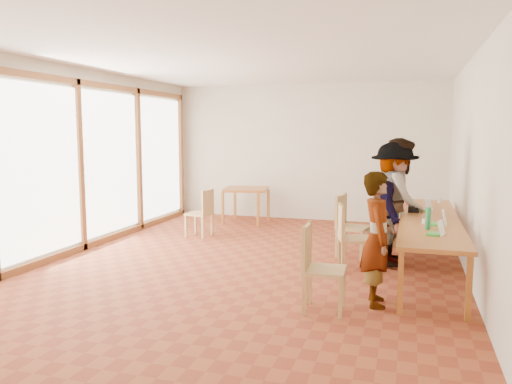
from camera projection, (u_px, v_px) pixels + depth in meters
The scene contains 25 objects.
ground at pixel (252, 263), 7.45m from camera, with size 8.00×8.00×0.00m, color brown.
wall_back at pixel (306, 152), 11.06m from camera, with size 6.00×0.10×3.00m, color beige.
wall_front at pixel (77, 198), 3.48m from camera, with size 6.00×0.10×3.00m, color beige.
wall_right at pixel (474, 168), 6.39m from camera, with size 0.10×8.00×3.00m, color beige.
window_wall at pixel (79, 160), 8.14m from camera, with size 0.10×8.00×3.00m, color white.
ceiling at pixel (251, 57), 7.09m from camera, with size 6.00×8.00×0.04m, color white.
communal_table at pixel (429, 221), 7.04m from camera, with size 0.80×4.00×0.75m.
side_table at pixel (246, 192), 10.74m from camera, with size 0.90×0.90×0.75m.
chair_near at pixel (315, 258), 5.44m from camera, with size 0.46×0.46×0.51m.
chair_mid at pixel (348, 230), 7.06m from camera, with size 0.53×0.53×0.50m.
chair_far at pixel (347, 219), 7.82m from camera, with size 0.53×0.53×0.52m.
chair_empty at pixel (382, 214), 8.24m from camera, with size 0.60×0.60×0.52m.
chair_spare at pixel (203, 208), 9.30m from camera, with size 0.46×0.46×0.48m.
person_near at pixel (377, 239), 5.60m from camera, with size 0.55×0.36×1.52m, color gray.
person_mid at pixel (400, 201), 7.36m from camera, with size 0.91×0.71×1.87m, color gray.
person_far at pixel (394, 203), 7.34m from camera, with size 1.18×0.68×1.82m, color gray.
laptop_near at pixel (438, 231), 5.86m from camera, with size 0.23×0.24×0.18m.
laptop_mid at pixel (441, 221), 6.46m from camera, with size 0.23×0.26×0.20m.
laptop_far at pixel (426, 208), 7.63m from camera, with size 0.26×0.27×0.19m.
yellow_mug at pixel (409, 200), 8.55m from camera, with size 0.12×0.12×0.09m, color yellow.
green_bottle at pixel (428, 218), 6.19m from camera, with size 0.07×0.07×0.28m, color #257C47.
clear_glass at pixel (440, 200), 8.49m from camera, with size 0.07×0.07×0.09m, color silver.
condiment_cup at pixel (425, 221), 6.59m from camera, with size 0.08×0.08×0.06m, color white.
pink_phone at pixel (406, 204), 8.28m from camera, with size 0.05×0.10×0.01m, color #F65183.
black_pouch at pixel (414, 209), 7.57m from camera, with size 0.16×0.26×0.09m, color black.
Camera 1 is at (2.21, -6.92, 1.96)m, focal length 35.00 mm.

